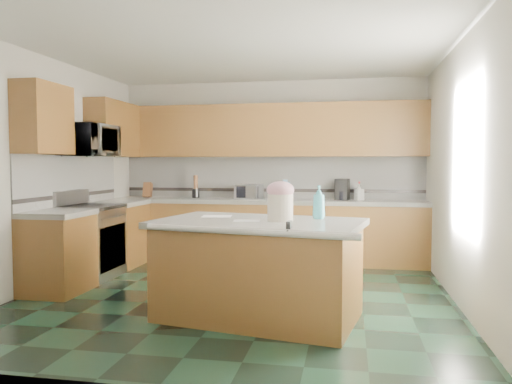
% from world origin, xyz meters
% --- Properties ---
extents(floor, '(4.60, 4.60, 0.00)m').
position_xyz_m(floor, '(0.00, 0.00, 0.00)').
color(floor, black).
rests_on(floor, ground).
extents(ceiling, '(4.60, 4.60, 0.00)m').
position_xyz_m(ceiling, '(0.00, 0.00, 2.70)').
color(ceiling, white).
rests_on(ceiling, ground).
extents(wall_back, '(4.60, 0.04, 2.70)m').
position_xyz_m(wall_back, '(0.00, 2.32, 1.35)').
color(wall_back, silver).
rests_on(wall_back, ground).
extents(wall_front, '(4.60, 0.04, 2.70)m').
position_xyz_m(wall_front, '(0.00, -2.32, 1.35)').
color(wall_front, silver).
rests_on(wall_front, ground).
extents(wall_left, '(0.04, 4.60, 2.70)m').
position_xyz_m(wall_left, '(-2.32, 0.00, 1.35)').
color(wall_left, silver).
rests_on(wall_left, ground).
extents(wall_right, '(0.04, 4.60, 2.70)m').
position_xyz_m(wall_right, '(2.32, 0.00, 1.35)').
color(wall_right, silver).
rests_on(wall_right, ground).
extents(back_base_cab, '(4.60, 0.60, 0.86)m').
position_xyz_m(back_base_cab, '(0.00, 2.00, 0.43)').
color(back_base_cab, '#44290F').
rests_on(back_base_cab, ground).
extents(back_countertop, '(4.60, 0.64, 0.06)m').
position_xyz_m(back_countertop, '(0.00, 2.00, 0.89)').
color(back_countertop, white).
rests_on(back_countertop, back_base_cab).
extents(back_upper_cab, '(4.60, 0.33, 0.78)m').
position_xyz_m(back_upper_cab, '(0.00, 2.13, 1.94)').
color(back_upper_cab, '#44290F').
rests_on(back_upper_cab, wall_back).
extents(back_backsplash, '(4.60, 0.02, 0.63)m').
position_xyz_m(back_backsplash, '(0.00, 2.29, 1.24)').
color(back_backsplash, silver).
rests_on(back_backsplash, back_countertop).
extents(back_accent_band, '(4.60, 0.01, 0.05)m').
position_xyz_m(back_accent_band, '(0.00, 2.28, 1.04)').
color(back_accent_band, black).
rests_on(back_accent_band, back_countertop).
extents(left_base_cab_rear, '(0.60, 0.82, 0.86)m').
position_xyz_m(left_base_cab_rear, '(-2.00, 1.29, 0.43)').
color(left_base_cab_rear, '#44290F').
rests_on(left_base_cab_rear, ground).
extents(left_counter_rear, '(0.64, 0.82, 0.06)m').
position_xyz_m(left_counter_rear, '(-2.00, 1.29, 0.89)').
color(left_counter_rear, white).
rests_on(left_counter_rear, left_base_cab_rear).
extents(left_base_cab_front, '(0.60, 0.72, 0.86)m').
position_xyz_m(left_base_cab_front, '(-2.00, -0.24, 0.43)').
color(left_base_cab_front, '#44290F').
rests_on(left_base_cab_front, ground).
extents(left_counter_front, '(0.64, 0.72, 0.06)m').
position_xyz_m(left_counter_front, '(-2.00, -0.24, 0.89)').
color(left_counter_front, white).
rests_on(left_counter_front, left_base_cab_front).
extents(left_backsplash, '(0.02, 2.30, 0.63)m').
position_xyz_m(left_backsplash, '(-2.29, 0.55, 1.24)').
color(left_backsplash, silver).
rests_on(left_backsplash, wall_left).
extents(left_accent_band, '(0.01, 2.30, 0.05)m').
position_xyz_m(left_accent_band, '(-2.28, 0.55, 1.04)').
color(left_accent_band, black).
rests_on(left_accent_band, wall_left).
extents(left_upper_cab_rear, '(0.33, 1.09, 0.78)m').
position_xyz_m(left_upper_cab_rear, '(-2.13, 1.42, 1.94)').
color(left_upper_cab_rear, '#44290F').
rests_on(left_upper_cab_rear, wall_left).
extents(left_upper_cab_front, '(0.33, 0.72, 0.78)m').
position_xyz_m(left_upper_cab_front, '(-2.13, -0.24, 1.94)').
color(left_upper_cab_front, '#44290F').
rests_on(left_upper_cab_front, wall_left).
extents(range_body, '(0.60, 0.76, 0.88)m').
position_xyz_m(range_body, '(-2.00, 0.50, 0.44)').
color(range_body, '#B7B7BC').
rests_on(range_body, ground).
extents(range_oven_door, '(0.02, 0.68, 0.55)m').
position_xyz_m(range_oven_door, '(-1.71, 0.50, 0.40)').
color(range_oven_door, black).
rests_on(range_oven_door, range_body).
extents(range_cooktop, '(0.62, 0.78, 0.04)m').
position_xyz_m(range_cooktop, '(-2.00, 0.50, 0.90)').
color(range_cooktop, black).
rests_on(range_cooktop, range_body).
extents(range_handle, '(0.02, 0.66, 0.02)m').
position_xyz_m(range_handle, '(-1.68, 0.50, 0.78)').
color(range_handle, '#B7B7BC').
rests_on(range_handle, range_body).
extents(range_backguard, '(0.06, 0.76, 0.18)m').
position_xyz_m(range_backguard, '(-2.26, 0.50, 1.02)').
color(range_backguard, '#B7B7BC').
rests_on(range_backguard, range_body).
extents(microwave, '(0.50, 0.73, 0.41)m').
position_xyz_m(microwave, '(-2.00, 0.50, 1.73)').
color(microwave, '#B7B7BC').
rests_on(microwave, wall_left).
extents(island_base, '(1.93, 1.32, 0.86)m').
position_xyz_m(island_base, '(0.38, -0.73, 0.43)').
color(island_base, '#44290F').
rests_on(island_base, ground).
extents(island_top, '(2.04, 1.44, 0.06)m').
position_xyz_m(island_top, '(0.38, -0.73, 0.89)').
color(island_top, white).
rests_on(island_top, island_base).
extents(island_bullnose, '(1.85, 0.40, 0.06)m').
position_xyz_m(island_bullnose, '(0.38, -1.29, 0.89)').
color(island_bullnose, white).
rests_on(island_bullnose, island_base).
extents(treat_jar, '(0.30, 0.30, 0.25)m').
position_xyz_m(treat_jar, '(0.58, -0.74, 1.04)').
color(treat_jar, beige).
rests_on(treat_jar, island_top).
extents(treat_jar_lid, '(0.26, 0.26, 0.16)m').
position_xyz_m(treat_jar_lid, '(0.58, -0.74, 1.21)').
color(treat_jar_lid, '#CE8DA0').
rests_on(treat_jar_lid, treat_jar).
extents(treat_jar_knob, '(0.08, 0.03, 0.03)m').
position_xyz_m(treat_jar_knob, '(0.58, -0.74, 1.26)').
color(treat_jar_knob, tan).
rests_on(treat_jar_knob, treat_jar_lid).
extents(treat_jar_knob_end_l, '(0.04, 0.04, 0.04)m').
position_xyz_m(treat_jar_knob_end_l, '(0.54, -0.74, 1.26)').
color(treat_jar_knob_end_l, tan).
rests_on(treat_jar_knob_end_l, treat_jar_lid).
extents(treat_jar_knob_end_r, '(0.04, 0.04, 0.04)m').
position_xyz_m(treat_jar_knob_end_r, '(0.62, -0.74, 1.26)').
color(treat_jar_knob_end_r, tan).
rests_on(treat_jar_knob_end_r, treat_jar_lid).
extents(soap_bottle_island, '(0.14, 0.14, 0.32)m').
position_xyz_m(soap_bottle_island, '(0.92, -0.51, 1.08)').
color(soap_bottle_island, teal).
rests_on(soap_bottle_island, island_top).
extents(paper_sheet_a, '(0.26, 0.21, 0.00)m').
position_xyz_m(paper_sheet_a, '(0.28, -0.81, 0.92)').
color(paper_sheet_a, white).
rests_on(paper_sheet_a, island_top).
extents(paper_sheet_b, '(0.31, 0.25, 0.00)m').
position_xyz_m(paper_sheet_b, '(-0.09, -0.48, 0.92)').
color(paper_sheet_b, white).
rests_on(paper_sheet_b, island_top).
extents(clamp_body, '(0.04, 0.11, 0.10)m').
position_xyz_m(clamp_body, '(0.73, -1.27, 0.93)').
color(clamp_body, black).
rests_on(clamp_body, island_top).
extents(clamp_handle, '(0.02, 0.08, 0.02)m').
position_xyz_m(clamp_handle, '(0.73, -1.33, 0.91)').
color(clamp_handle, black).
rests_on(clamp_handle, island_top).
extents(knife_block, '(0.14, 0.18, 0.25)m').
position_xyz_m(knife_block, '(-1.89, 2.05, 1.03)').
color(knife_block, '#472814').
rests_on(knife_block, back_countertop).
extents(utensil_crock, '(0.11, 0.11, 0.14)m').
position_xyz_m(utensil_crock, '(-1.12, 2.08, 0.99)').
color(utensil_crock, black).
rests_on(utensil_crock, back_countertop).
extents(utensil_bundle, '(0.07, 0.07, 0.21)m').
position_xyz_m(utensil_bundle, '(-1.12, 2.08, 1.16)').
color(utensil_bundle, '#472814').
rests_on(utensil_bundle, utensil_crock).
extents(toaster_oven, '(0.44, 0.37, 0.21)m').
position_xyz_m(toaster_oven, '(-0.28, 2.05, 1.03)').
color(toaster_oven, '#B7B7BC').
rests_on(toaster_oven, back_countertop).
extents(toaster_oven_door, '(0.33, 0.01, 0.17)m').
position_xyz_m(toaster_oven_door, '(-0.28, 1.93, 1.03)').
color(toaster_oven_door, black).
rests_on(toaster_oven_door, toaster_oven).
extents(paper_towel, '(0.11, 0.11, 0.24)m').
position_xyz_m(paper_towel, '(0.23, 2.10, 1.04)').
color(paper_towel, white).
rests_on(paper_towel, back_countertop).
extents(paper_towel_base, '(0.16, 0.16, 0.01)m').
position_xyz_m(paper_towel_base, '(0.23, 2.10, 0.93)').
color(paper_towel_base, '#B7B7BC').
rests_on(paper_towel_base, back_countertop).
extents(water_jug, '(0.15, 0.15, 0.25)m').
position_xyz_m(water_jug, '(0.27, 2.06, 1.05)').
color(water_jug, '#6EA2C9').
rests_on(water_jug, back_countertop).
extents(water_jug_neck, '(0.07, 0.07, 0.04)m').
position_xyz_m(water_jug_neck, '(0.27, 2.06, 1.19)').
color(water_jug_neck, '#6EA2C9').
rests_on(water_jug_neck, water_jug).
extents(coffee_maker, '(0.22, 0.24, 0.31)m').
position_xyz_m(coffee_maker, '(1.10, 2.08, 1.07)').
color(coffee_maker, black).
rests_on(coffee_maker, back_countertop).
extents(coffee_carafe, '(0.13, 0.13, 0.13)m').
position_xyz_m(coffee_carafe, '(1.10, 2.03, 0.98)').
color(coffee_carafe, black).
rests_on(coffee_carafe, back_countertop).
extents(soap_bottle_back, '(0.15, 0.15, 0.24)m').
position_xyz_m(soap_bottle_back, '(1.34, 2.05, 1.04)').
color(soap_bottle_back, white).
rests_on(soap_bottle_back, back_countertop).
extents(soap_back_cap, '(0.02, 0.02, 0.03)m').
position_xyz_m(soap_back_cap, '(1.34, 2.05, 1.17)').
color(soap_back_cap, red).
rests_on(soap_back_cap, soap_bottle_back).
extents(window_light_proxy, '(0.02, 1.40, 1.10)m').
position_xyz_m(window_light_proxy, '(2.29, -0.20, 1.50)').
color(window_light_proxy, white).
rests_on(window_light_proxy, wall_right).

